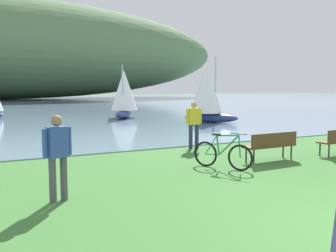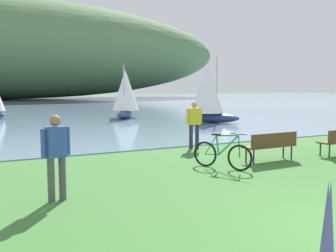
{
  "view_description": "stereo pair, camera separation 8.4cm",
  "coord_description": "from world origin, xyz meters",
  "px_view_note": "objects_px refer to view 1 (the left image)",
  "views": [
    {
      "loc": [
        -5.55,
        -3.26,
        2.26
      ],
      "look_at": [
        0.08,
        7.58,
        1.0
      ],
      "focal_mm": 41.1,
      "sensor_mm": 36.0,
      "label": 1
    },
    {
      "loc": [
        -5.48,
        -3.29,
        2.26
      ],
      "look_at": [
        0.08,
        7.58,
        1.0
      ],
      "focal_mm": 41.1,
      "sensor_mm": 36.0,
      "label": 2
    }
  ],
  "objects_px": {
    "sailboat_nearest_to_shore": "(124,93)",
    "sailboat_mid_bay": "(207,92)",
    "bicycle_leaning_near_bench": "(223,154)",
    "park_bench_near_camera": "(271,144)",
    "person_on_the_grass": "(57,152)",
    "person_at_shoreline": "(194,122)"
  },
  "relations": [
    {
      "from": "sailboat_nearest_to_shore",
      "to": "sailboat_mid_bay",
      "type": "distance_m",
      "value": 6.47
    },
    {
      "from": "bicycle_leaning_near_bench",
      "to": "park_bench_near_camera",
      "type": "bearing_deg",
      "value": 6.83
    },
    {
      "from": "park_bench_near_camera",
      "to": "sailboat_mid_bay",
      "type": "bearing_deg",
      "value": 66.09
    },
    {
      "from": "bicycle_leaning_near_bench",
      "to": "sailboat_mid_bay",
      "type": "bearing_deg",
      "value": 58.76
    },
    {
      "from": "person_on_the_grass",
      "to": "sailboat_mid_bay",
      "type": "xyz_separation_m",
      "value": [
        11.55,
        12.38,
        0.95
      ]
    },
    {
      "from": "person_on_the_grass",
      "to": "sailboat_mid_bay",
      "type": "relative_size",
      "value": 0.43
    },
    {
      "from": "person_at_shoreline",
      "to": "sailboat_nearest_to_shore",
      "type": "relative_size",
      "value": 0.46
    },
    {
      "from": "park_bench_near_camera",
      "to": "bicycle_leaning_near_bench",
      "type": "xyz_separation_m",
      "value": [
        -1.96,
        -0.24,
        -0.12
      ]
    },
    {
      "from": "park_bench_near_camera",
      "to": "bicycle_leaning_near_bench",
      "type": "bearing_deg",
      "value": -173.17
    },
    {
      "from": "person_at_shoreline",
      "to": "person_on_the_grass",
      "type": "distance_m",
      "value": 7.19
    },
    {
      "from": "person_at_shoreline",
      "to": "bicycle_leaning_near_bench",
      "type": "bearing_deg",
      "value": -108.25
    },
    {
      "from": "bicycle_leaning_near_bench",
      "to": "sailboat_nearest_to_shore",
      "type": "bearing_deg",
      "value": 77.98
    },
    {
      "from": "park_bench_near_camera",
      "to": "person_at_shoreline",
      "type": "distance_m",
      "value": 3.26
    },
    {
      "from": "person_on_the_grass",
      "to": "sailboat_nearest_to_shore",
      "type": "distance_m",
      "value": 19.77
    },
    {
      "from": "park_bench_near_camera",
      "to": "person_on_the_grass",
      "type": "distance_m",
      "value": 6.73
    },
    {
      "from": "person_at_shoreline",
      "to": "sailboat_mid_bay",
      "type": "relative_size",
      "value": 0.43
    },
    {
      "from": "park_bench_near_camera",
      "to": "sailboat_nearest_to_shore",
      "type": "distance_m",
      "value": 16.86
    },
    {
      "from": "bicycle_leaning_near_bench",
      "to": "person_at_shoreline",
      "type": "relative_size",
      "value": 0.92
    },
    {
      "from": "person_at_shoreline",
      "to": "sailboat_mid_bay",
      "type": "xyz_separation_m",
      "value": [
        5.81,
        8.05,
        0.95
      ]
    },
    {
      "from": "sailboat_mid_bay",
      "to": "bicycle_leaning_near_bench",
      "type": "bearing_deg",
      "value": -121.24
    },
    {
      "from": "bicycle_leaning_near_bench",
      "to": "sailboat_nearest_to_shore",
      "type": "relative_size",
      "value": 0.43
    },
    {
      "from": "person_at_shoreline",
      "to": "person_on_the_grass",
      "type": "bearing_deg",
      "value": -142.97
    }
  ]
}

